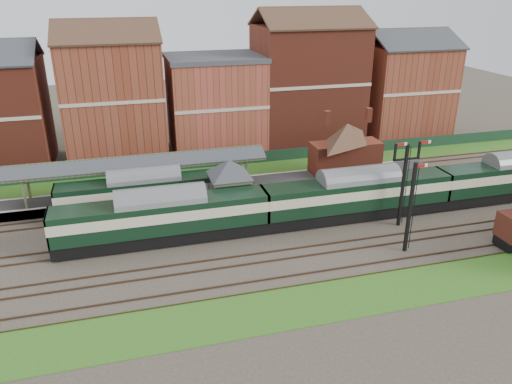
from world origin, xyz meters
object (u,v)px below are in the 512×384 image
object	(u,v)px
signal_box	(230,188)
platform_railcar	(145,192)
dmu_train	(357,194)
semaphore_bracket	(404,180)

from	to	relation	value
signal_box	platform_railcar	xyz separation A→B (m)	(-7.75, 3.25, -0.91)
dmu_train	platform_railcar	world-z (taller)	dmu_train
signal_box	dmu_train	world-z (taller)	signal_box
signal_box	platform_railcar	world-z (taller)	signal_box
semaphore_bracket	signal_box	bearing A→B (deg)	159.08
semaphore_bracket	dmu_train	bearing A→B (deg)	142.51
signal_box	dmu_train	distance (m)	12.24
dmu_train	signal_box	bearing A→B (deg)	164.58
semaphore_bracket	dmu_train	size ratio (longest dim) A/B	0.15
signal_box	semaphore_bracket	size ratio (longest dim) A/B	0.73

